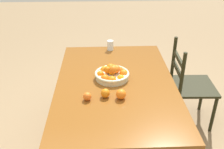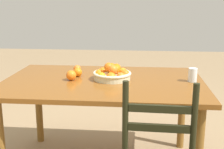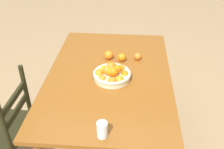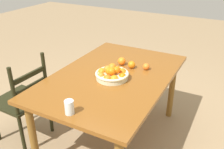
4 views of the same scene
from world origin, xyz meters
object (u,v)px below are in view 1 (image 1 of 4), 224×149
(orange_loose_0, at_px, (87,96))
(orange_loose_1, at_px, (121,94))
(dining_table, at_px, (116,91))
(fruit_bowl, at_px, (112,74))
(drinking_glass, at_px, (110,45))
(chair_near_window, at_px, (189,86))
(orange_loose_2, at_px, (105,93))

(orange_loose_0, height_order, orange_loose_1, orange_loose_1)
(dining_table, relative_size, fruit_bowl, 5.12)
(drinking_glass, bearing_deg, orange_loose_0, -12.75)
(dining_table, bearing_deg, orange_loose_1, 6.19)
(orange_loose_1, bearing_deg, dining_table, -173.81)
(orange_loose_1, bearing_deg, fruit_bowl, -169.92)
(chair_near_window, bearing_deg, orange_loose_1, 131.53)
(fruit_bowl, bearing_deg, orange_loose_2, -12.53)
(chair_near_window, xyz_separation_m, orange_loose_1, (0.65, -0.78, 0.35))
(dining_table, relative_size, drinking_glass, 14.69)
(dining_table, relative_size, orange_loose_2, 21.61)
(orange_loose_0, bearing_deg, orange_loose_1, 91.62)
(fruit_bowl, height_order, orange_loose_2, fruit_bowl)
(orange_loose_2, height_order, drinking_glass, drinking_glass)
(orange_loose_0, bearing_deg, orange_loose_2, 103.37)
(fruit_bowl, height_order, orange_loose_1, fruit_bowl)
(chair_near_window, xyz_separation_m, orange_loose_0, (0.66, -1.05, 0.34))
(dining_table, relative_size, orange_loose_0, 24.22)
(dining_table, bearing_deg, orange_loose_2, -22.87)
(orange_loose_2, bearing_deg, fruit_bowl, 167.47)
(orange_loose_1, bearing_deg, orange_loose_2, -102.09)
(fruit_bowl, bearing_deg, chair_near_window, 111.37)
(orange_loose_1, distance_m, drinking_glass, 0.95)
(dining_table, height_order, orange_loose_1, orange_loose_1)
(dining_table, bearing_deg, chair_near_window, 116.09)
(fruit_bowl, distance_m, orange_loose_0, 0.39)
(drinking_glass, bearing_deg, chair_near_window, 70.38)
(orange_loose_2, bearing_deg, chair_near_window, 124.45)
(orange_loose_2, bearing_deg, orange_loose_1, 77.91)
(dining_table, height_order, fruit_bowl, fruit_bowl)
(orange_loose_0, height_order, orange_loose_2, orange_loose_2)
(fruit_bowl, height_order, orange_loose_0, fruit_bowl)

